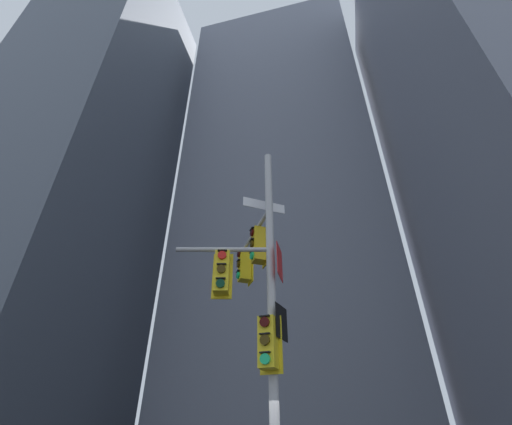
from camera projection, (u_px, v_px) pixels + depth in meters
The scene contains 3 objects.
building_tower_left at pixel (78, 149), 30.16m from camera, with size 12.25×12.25×45.98m, color #4C5460.
building_mid_block at pixel (287, 204), 35.38m from camera, with size 16.26×16.26×44.01m, color slate.
signal_pole_assembly at pixel (256, 287), 8.41m from camera, with size 2.54×2.81×8.80m.
Camera 1 is at (1.48, -7.46, 1.83)m, focal length 24.59 mm.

